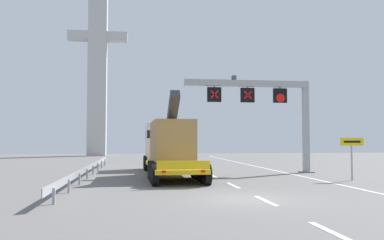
{
  "coord_description": "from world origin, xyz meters",
  "views": [
    {
      "loc": [
        -4.29,
        -15.64,
        2.32
      ],
      "look_at": [
        -0.67,
        11.37,
        3.71
      ],
      "focal_mm": 37.55,
      "sensor_mm": 36.0,
      "label": 1
    }
  ],
  "objects": [
    {
      "name": "lane_markings",
      "position": [
        0.57,
        18.14,
        0.01
      ],
      "size": [
        0.2,
        50.88,
        0.01
      ],
      "color": "silver",
      "rests_on": "ground"
    },
    {
      "name": "guardrail_left",
      "position": [
        -7.38,
        10.83,
        0.56
      ],
      "size": [
        0.13,
        25.66,
        0.76
      ],
      "color": "#999EA3",
      "rests_on": "ground"
    },
    {
      "name": "overhead_lane_gantry",
      "position": [
        4.8,
        12.23,
        5.24
      ],
      "size": [
        9.37,
        0.9,
        6.96
      ],
      "color": "#9EA0A5",
      "rests_on": "ground"
    },
    {
      "name": "edge_line_right",
      "position": [
        6.2,
        12.0,
        0.01
      ],
      "size": [
        0.2,
        63.0,
        0.01
      ],
      "primitive_type": "cube",
      "color": "silver",
      "rests_on": "ground"
    },
    {
      "name": "ground",
      "position": [
        0.0,
        0.0,
        0.0
      ],
      "size": [
        112.0,
        112.0,
        0.0
      ],
      "primitive_type": "plane",
      "color": "slate"
    },
    {
      "name": "exit_sign_yellow",
      "position": [
        8.07,
        6.35,
        1.87
      ],
      "size": [
        1.43,
        0.15,
        2.48
      ],
      "color": "#9EA0A5",
      "rests_on": "ground"
    },
    {
      "name": "bridge_pylon_distant",
      "position": [
        -10.58,
        46.98,
        15.21
      ],
      "size": [
        9.0,
        2.0,
        29.64
      ],
      "color": "#B7B7B2",
      "rests_on": "ground"
    },
    {
      "name": "heavy_haul_truck_yellow",
      "position": [
        -2.27,
        12.32,
        1.99
      ],
      "size": [
        3.32,
        14.12,
        5.3
      ],
      "color": "yellow",
      "rests_on": "ground"
    }
  ]
}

